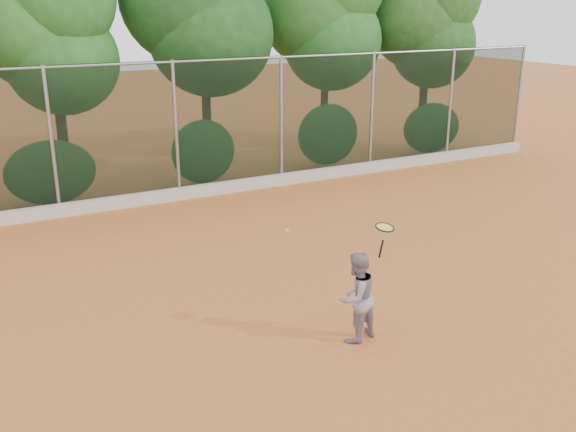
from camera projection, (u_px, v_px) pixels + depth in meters
name	position (u px, v px, depth m)	size (l,w,h in m)	color
ground	(316.00, 302.00, 10.86)	(80.00, 80.00, 0.00)	#B7622B
concrete_curb	(182.00, 193.00, 16.52)	(24.00, 0.20, 0.30)	#B8B3AA
tennis_player	(356.00, 297.00, 9.46)	(0.68, 0.53, 1.39)	gray
chainlink_fence	(176.00, 127.00, 16.13)	(24.09, 0.09, 3.50)	black
foliage_backdrop	(126.00, 20.00, 16.74)	(23.70, 3.63, 7.55)	#432719
tennis_racket	(384.00, 230.00, 9.15)	(0.34, 0.34, 0.53)	black
tennis_ball_in_flight	(287.00, 231.00, 9.11)	(0.06, 0.06, 0.06)	#A4C82D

